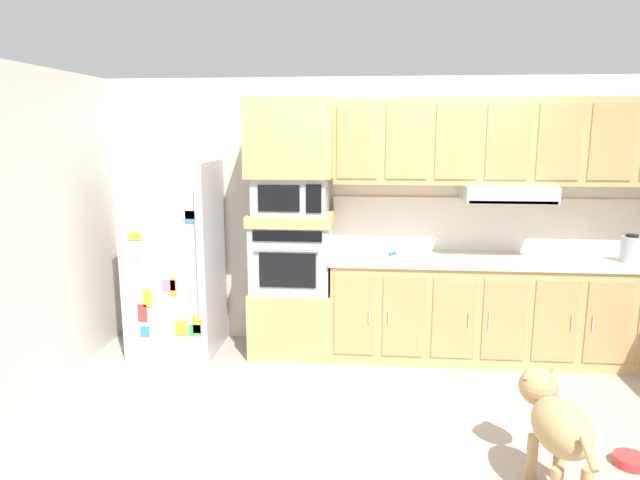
{
  "coord_description": "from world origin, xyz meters",
  "views": [
    {
      "loc": [
        -0.23,
        -4.21,
        2.02
      ],
      "look_at": [
        -0.67,
        0.55,
        1.09
      ],
      "focal_mm": 31.72,
      "sensor_mm": 36.0,
      "label": 1
    }
  ],
  "objects_px": {
    "screwdriver": "(394,253)",
    "electric_kettle": "(631,249)",
    "built_in_oven": "(292,256)",
    "refrigerator": "(175,258)",
    "microwave": "(292,195)",
    "dog": "(555,420)",
    "dog_food_bowl": "(630,460)"
  },
  "relations": [
    {
      "from": "refrigerator",
      "to": "dog",
      "type": "relative_size",
      "value": 1.93
    },
    {
      "from": "built_in_oven",
      "to": "dog",
      "type": "distance_m",
      "value": 2.65
    },
    {
      "from": "dog",
      "to": "dog_food_bowl",
      "type": "xyz_separation_m",
      "value": [
        0.56,
        0.27,
        -0.39
      ]
    },
    {
      "from": "built_in_oven",
      "to": "microwave",
      "type": "distance_m",
      "value": 0.56
    },
    {
      "from": "screwdriver",
      "to": "dog_food_bowl",
      "type": "distance_m",
      "value": 2.39
    },
    {
      "from": "dog",
      "to": "electric_kettle",
      "type": "bearing_deg",
      "value": -37.49
    },
    {
      "from": "built_in_oven",
      "to": "electric_kettle",
      "type": "distance_m",
      "value": 2.91
    },
    {
      "from": "screwdriver",
      "to": "electric_kettle",
      "type": "xyz_separation_m",
      "value": [
        1.99,
        -0.1,
        0.1
      ]
    },
    {
      "from": "screwdriver",
      "to": "dog_food_bowl",
      "type": "relative_size",
      "value": 0.84
    },
    {
      "from": "screwdriver",
      "to": "dog",
      "type": "xyz_separation_m",
      "value": [
        0.85,
        -1.98,
        -0.51
      ]
    },
    {
      "from": "refrigerator",
      "to": "electric_kettle",
      "type": "xyz_separation_m",
      "value": [
        3.98,
        0.02,
        0.15
      ]
    },
    {
      "from": "refrigerator",
      "to": "electric_kettle",
      "type": "bearing_deg",
      "value": 0.3
    },
    {
      "from": "built_in_oven",
      "to": "screwdriver",
      "type": "height_order",
      "value": "built_in_oven"
    },
    {
      "from": "refrigerator",
      "to": "microwave",
      "type": "bearing_deg",
      "value": 3.62
    },
    {
      "from": "microwave",
      "to": "electric_kettle",
      "type": "xyz_separation_m",
      "value": [
        2.91,
        -0.05,
        -0.43
      ]
    },
    {
      "from": "built_in_oven",
      "to": "microwave",
      "type": "bearing_deg",
      "value": -0.77
    },
    {
      "from": "refrigerator",
      "to": "screwdriver",
      "type": "bearing_deg",
      "value": 3.49
    },
    {
      "from": "built_in_oven",
      "to": "electric_kettle",
      "type": "bearing_deg",
      "value": -0.93
    },
    {
      "from": "electric_kettle",
      "to": "refrigerator",
      "type": "bearing_deg",
      "value": -179.7
    },
    {
      "from": "screwdriver",
      "to": "dog",
      "type": "bearing_deg",
      "value": -66.78
    },
    {
      "from": "refrigerator",
      "to": "built_in_oven",
      "type": "xyz_separation_m",
      "value": [
        1.07,
        0.07,
        0.02
      ]
    },
    {
      "from": "electric_kettle",
      "to": "dog",
      "type": "xyz_separation_m",
      "value": [
        -1.15,
        -1.88,
        -0.61
      ]
    },
    {
      "from": "electric_kettle",
      "to": "dog_food_bowl",
      "type": "height_order",
      "value": "electric_kettle"
    },
    {
      "from": "screwdriver",
      "to": "electric_kettle",
      "type": "bearing_deg",
      "value": -2.88
    },
    {
      "from": "screwdriver",
      "to": "microwave",
      "type": "bearing_deg",
      "value": -176.67
    },
    {
      "from": "microwave",
      "to": "electric_kettle",
      "type": "distance_m",
      "value": 2.94
    },
    {
      "from": "screwdriver",
      "to": "refrigerator",
      "type": "bearing_deg",
      "value": -176.51
    },
    {
      "from": "built_in_oven",
      "to": "screwdriver",
      "type": "bearing_deg",
      "value": 3.33
    },
    {
      "from": "built_in_oven",
      "to": "dog",
      "type": "bearing_deg",
      "value": -47.49
    },
    {
      "from": "microwave",
      "to": "electric_kettle",
      "type": "bearing_deg",
      "value": -0.93
    },
    {
      "from": "refrigerator",
      "to": "microwave",
      "type": "distance_m",
      "value": 1.22
    },
    {
      "from": "refrigerator",
      "to": "microwave",
      "type": "height_order",
      "value": "refrigerator"
    }
  ]
}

